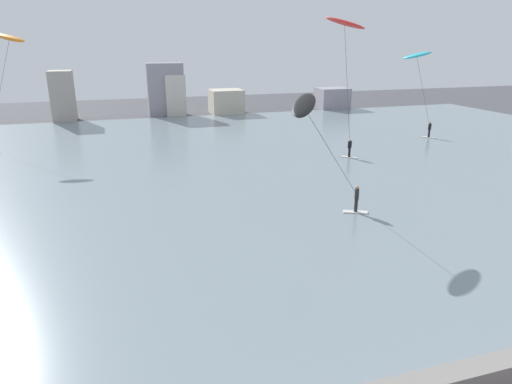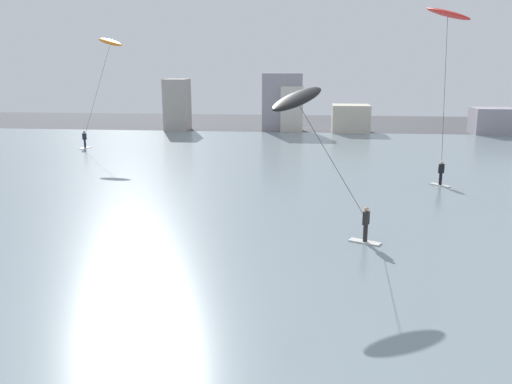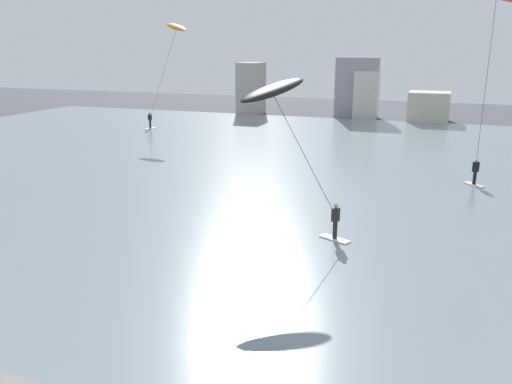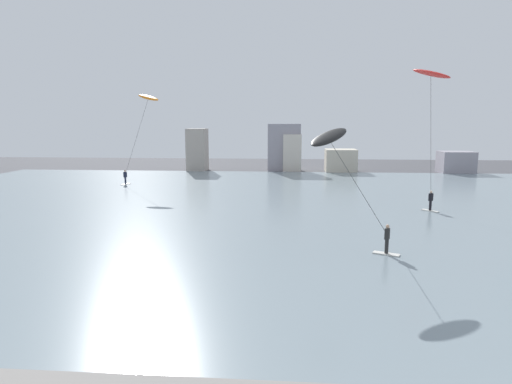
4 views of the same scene
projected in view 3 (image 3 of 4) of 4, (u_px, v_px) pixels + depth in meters
name	position (u px, v px, depth m)	size (l,w,h in m)	color
water_bay	(327.00, 171.00, 35.49)	(84.00, 52.00, 0.10)	gray
far_shore_buildings	(387.00, 97.00, 59.62)	(40.87, 3.98, 6.91)	#A89E93
kitesurfer_orange	(174.00, 37.00, 51.08)	(4.48, 3.55, 10.46)	silver
kitesurfer_black	(278.00, 101.00, 22.80)	(5.28, 3.49, 6.93)	silver
kitesurfer_red	(495.00, 7.00, 30.94)	(3.07, 5.24, 11.77)	silver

